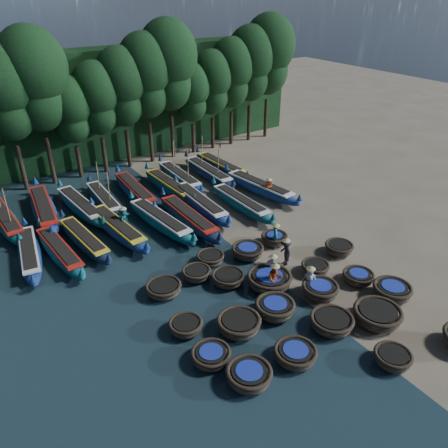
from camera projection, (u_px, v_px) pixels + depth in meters
ground at (262, 269)px, 26.32m from camera, size 120.00×120.00×0.00m
foliage_wall at (109, 105)px, 40.87m from camera, size 40.00×3.00×10.00m
coracle_3 at (393, 358)px, 19.60m from camera, size 1.78×1.78×0.68m
coracle_5 at (249, 375)px, 18.68m from camera, size 2.05×2.05×0.74m
coracle_6 at (295, 354)px, 19.77m from camera, size 2.27×2.27×0.71m
coracle_7 at (332, 322)px, 21.59m from camera, size 2.28×2.28×0.74m
coracle_8 at (377, 315)px, 21.96m from camera, size 2.83×2.83×0.84m
coracle_9 at (392, 291)px, 23.65m from camera, size 2.13×2.13×0.84m
coracle_10 at (211, 356)px, 19.73m from camera, size 1.85×1.85×0.64m
coracle_11 at (239, 324)px, 21.40m from camera, size 2.33×2.33×0.82m
coracle_12 at (275, 308)px, 22.43m from camera, size 2.10×2.10×0.83m
coracle_13 at (320, 290)px, 23.78m from camera, size 2.03×2.03×0.80m
coracle_14 at (358, 277)px, 25.00m from camera, size 1.81×1.81×0.63m
coracle_15 at (186, 326)px, 21.41m from camera, size 1.71×1.71×0.66m
coracle_16 at (228, 278)px, 24.84m from camera, size 1.98×1.98×0.68m
coracle_17 at (269, 280)px, 24.54m from camera, size 2.79×2.79×0.84m
coracle_18 at (315, 268)px, 25.74m from camera, size 1.90×1.90×0.68m
coracle_19 at (339, 248)px, 27.58m from camera, size 1.93×1.93×0.72m
coracle_20 at (164, 288)px, 24.02m from camera, size 2.11×2.11×0.66m
coracle_21 at (196, 273)px, 25.25m from camera, size 1.94×1.94×0.67m
coracle_22 at (210, 258)px, 26.66m from camera, size 1.80×1.80×0.65m
coracle_23 at (248, 251)px, 27.27m from camera, size 2.39×2.39×0.73m
coracle_24 at (274, 238)px, 28.61m from camera, size 1.84×1.84×0.70m
long_boat_0 at (30, 253)px, 26.88m from camera, size 2.42×7.49×1.33m
long_boat_1 at (60, 251)px, 27.08m from camera, size 1.87×7.65×1.35m
long_boat_2 at (84, 239)px, 28.33m from camera, size 2.03×7.52×1.33m
long_boat_3 at (117, 228)px, 29.53m from camera, size 2.21×8.29×1.47m
long_boat_4 at (160, 220)px, 30.43m from camera, size 2.29×8.43×1.49m
long_boat_5 at (189, 218)px, 30.76m from camera, size 1.51×8.44×1.49m
long_boat_6 at (200, 203)px, 32.76m from camera, size 1.77×8.54×1.50m
long_boat_7 at (241, 203)px, 32.91m from camera, size 1.44×7.94×1.40m
long_boat_8 at (260, 187)px, 35.28m from camera, size 2.61×8.48×1.51m
long_boat_9 at (5, 220)px, 30.49m from camera, size 1.89×8.26×3.51m
long_boat_10 at (44, 209)px, 31.85m from camera, size 2.57×8.99×1.59m
long_boat_11 at (81, 206)px, 32.42m from camera, size 2.16×8.30×1.47m
long_boat_12 at (104, 199)px, 33.50m from camera, size 1.59×7.58×3.22m
long_boat_13 at (135, 190)px, 34.77m from camera, size 1.85×8.37×1.47m
long_boat_14 at (169, 186)px, 35.63m from camera, size 1.70×8.11×1.43m
long_boat_15 at (180, 177)px, 37.23m from camera, size 1.60×7.96×3.38m
long_boat_16 at (208, 172)px, 38.06m from camera, size 1.62×8.29×3.52m
long_boat_17 at (221, 166)px, 39.45m from camera, size 1.75×7.89×1.39m
fisherman_0 at (310, 278)px, 24.09m from camera, size 0.87×0.88×1.73m
fisherman_1 at (275, 235)px, 27.93m from camera, size 0.68×0.75×1.91m
fisherman_2 at (275, 278)px, 23.98m from camera, size 1.05×0.97×1.95m
fisherman_3 at (285, 252)px, 26.29m from camera, size 0.97×1.27×1.95m
fisherman_4 at (273, 266)px, 25.15m from camera, size 0.70×0.96×1.71m
fisherman_5 at (124, 219)px, 29.86m from camera, size 1.38×1.66×1.98m
fisherman_6 at (269, 188)px, 34.31m from camera, size 0.96×0.80×1.88m
tree_3 at (4, 91)px, 32.44m from camera, size 4.92×4.92×11.60m
tree_4 at (34, 78)px, 33.23m from camera, size 5.34×5.34×12.58m
tree_5 at (70, 109)px, 35.67m from camera, size 3.68×3.68×8.68m
tree_6 at (96, 97)px, 36.46m from camera, size 4.09×4.09×9.65m
tree_7 at (121, 86)px, 37.26m from camera, size 4.51×4.51×10.63m
tree_8 at (145, 75)px, 38.05m from camera, size 4.92×4.92×11.60m
tree_9 at (168, 64)px, 38.84m from camera, size 5.34×5.34×12.58m
tree_10 at (192, 92)px, 41.28m from camera, size 3.68×3.68×8.68m
tree_11 at (212, 82)px, 42.08m from camera, size 4.09×4.09×9.65m
tree_12 at (232, 72)px, 42.87m from camera, size 4.51×4.51×10.63m
tree_13 at (250, 63)px, 43.66m from camera, size 4.92×4.92×11.60m
tree_14 at (269, 54)px, 44.46m from camera, size 5.34×5.34×12.58m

